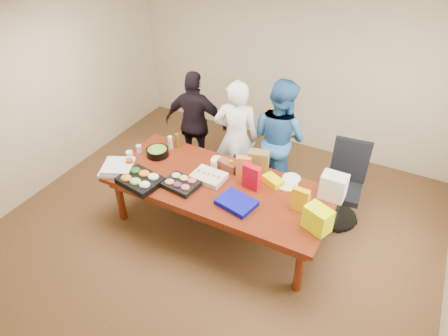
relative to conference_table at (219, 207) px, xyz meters
The scene contains 36 objects.
floor 0.39m from the conference_table, ahead, with size 5.50×5.00×0.02m, color #47301E.
ceiling 2.33m from the conference_table, ahead, with size 5.50×5.00×0.02m, color white.
wall_back 2.68m from the conference_table, 90.00° to the left, with size 5.50×0.04×2.70m, color beige.
wall_front 2.68m from the conference_table, 90.00° to the right, with size 5.50×0.04×2.70m, color beige.
wall_left 2.92m from the conference_table, behind, with size 0.04×5.00×2.70m, color beige.
conference_table is the anchor object (origin of this frame).
office_chair 1.62m from the conference_table, 34.02° to the left, with size 0.56×0.56×1.10m, color black.
person_center 1.04m from the conference_table, 102.76° to the left, with size 0.63×0.41×1.73m, color white.
person_right 1.30m from the conference_table, 74.04° to the left, with size 0.85×0.66×1.75m, color #2A62A2.
person_left 1.49m from the conference_table, 132.56° to the left, with size 0.96×0.40×1.63m, color black.
veggie_tray 1.05m from the conference_table, 153.00° to the right, with size 0.50×0.39×0.08m, color black.
fruit_tray 0.61m from the conference_table, 146.57° to the right, with size 0.41×0.32×0.06m, color black.
sheet_cake 0.44m from the conference_table, 169.73° to the left, with size 0.40×0.30×0.07m, color beige.
salad_bowl 1.13m from the conference_table, behind, with size 0.30×0.30×0.10m, color black.
chip_bag_blue 0.60m from the conference_table, 33.55° to the right, with size 0.42×0.32×0.06m, color #090CA0.
chip_bag_red 0.67m from the conference_table, 17.47° to the left, with size 0.22×0.09×0.32m, color #C00415.
chip_bag_yellow 1.16m from the conference_table, ahead, with size 0.19×0.08×0.29m, color #D9A10A.
chip_bag_orange 0.63m from the conference_table, 56.06° to the left, with size 0.18×0.08×0.28m, color #CB6F2B.
mayo_jar 0.55m from the conference_table, 128.58° to the left, with size 0.08×0.08×0.13m, color white.
mustard_bottle 0.55m from the conference_table, 89.12° to the left, with size 0.05×0.05×0.15m, color #DA9100.
dressing_bottle 1.13m from the conference_table, 152.36° to the left, with size 0.07×0.07×0.20m, color brown.
ranch_bottle 1.15m from the conference_table, 158.05° to the left, with size 0.06×0.06×0.19m, color beige.
banana_bunch 0.79m from the conference_table, 28.60° to the left, with size 0.26×0.15×0.09m, color #FEDA00.
bread_loaf 0.55m from the conference_table, 98.04° to the left, with size 0.28×0.12×0.11m, color brown.
kraft_bag 0.77m from the conference_table, 51.51° to the left, with size 0.25×0.14×0.33m, color brown.
red_cup 1.28m from the conference_table, 168.72° to the right, with size 0.09×0.09×0.12m, color #A53510.
clear_cup_a 1.37m from the conference_table, behind, with size 0.09×0.09×0.12m, color silver.
clear_cup_b 1.37m from the conference_table, behind, with size 0.08×0.08×0.10m, color silver.
pizza_box_lower 1.41m from the conference_table, 164.09° to the right, with size 0.37×0.37×0.04m, color white.
pizza_box_upper 1.40m from the conference_table, 164.71° to the right, with size 0.37×0.37×0.04m, color silver.
plate_a 0.93m from the conference_table, 26.03° to the left, with size 0.26×0.26×0.01m, color white.
plate_b 1.00m from the conference_table, 34.42° to the left, with size 0.23×0.23×0.01m, color white.
dip_bowl_a 0.72m from the conference_table, 47.61° to the left, with size 0.14×0.14×0.05m, color silver.
dip_bowl_b 0.62m from the conference_table, 121.17° to the left, with size 0.14×0.14×0.06m, color beige.
grocery_bag_white 1.46m from the conference_table, 17.43° to the left, with size 0.29×0.21×0.31m, color silver.
grocery_bag_yellow 1.41m from the conference_table, ahead, with size 0.28×0.19×0.28m, color #DAEB01.
Camera 1 is at (1.88, -3.41, 3.84)m, focal length 32.27 mm.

